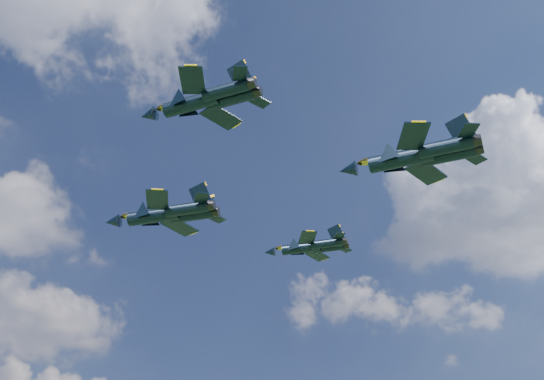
{
  "coord_description": "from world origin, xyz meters",
  "views": [
    {
      "loc": [
        -29.77,
        -57.51,
        10.48
      ],
      "look_at": [
        5.2,
        9.1,
        56.34
      ],
      "focal_mm": 45.0,
      "sensor_mm": 36.0,
      "label": 1
    }
  ],
  "objects": [
    {
      "name": "jet_right",
      "position": [
        16.97,
        22.9,
        56.79
      ],
      "size": [
        12.2,
        11.92,
        3.28
      ],
      "rotation": [
        0.0,
        0.0,
        0.81
      ],
      "color": "black"
    },
    {
      "name": "jet_slot",
      "position": [
        15.05,
        -4.23,
        56.24
      ],
      "size": [
        15.26,
        16.51,
        4.33
      ],
      "rotation": [
        0.0,
        0.0,
        0.72
      ],
      "color": "black"
    },
    {
      "name": "jet_left",
      "position": [
        -10.74,
        -1.43,
        57.12
      ],
      "size": [
        12.51,
        13.89,
        3.61
      ],
      "rotation": [
        0.0,
        0.0,
        0.7
      ],
      "color": "black"
    },
    {
      "name": "jet_lead",
      "position": [
        -6.91,
        21.57,
        55.53
      ],
      "size": [
        15.29,
        14.76,
        4.09
      ],
      "rotation": [
        0.0,
        0.0,
        0.82
      ],
      "color": "black"
    }
  ]
}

